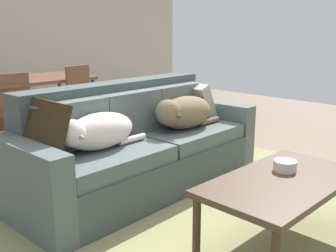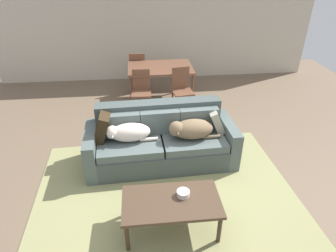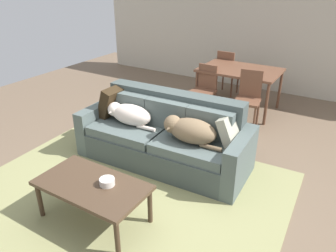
{
  "view_description": "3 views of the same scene",
  "coord_description": "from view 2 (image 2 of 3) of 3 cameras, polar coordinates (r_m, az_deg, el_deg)",
  "views": [
    {
      "loc": [
        -2.35,
        -2.23,
        1.37
      ],
      "look_at": [
        0.04,
        0.14,
        0.55
      ],
      "focal_mm": 42.16,
      "sensor_mm": 36.0,
      "label": 1
    },
    {
      "loc": [
        -0.48,
        -3.55,
        2.93
      ],
      "look_at": [
        -0.06,
        0.35,
        0.6
      ],
      "focal_mm": 31.46,
      "sensor_mm": 36.0,
      "label": 2
    },
    {
      "loc": [
        1.89,
        -3.0,
        2.4
      ],
      "look_at": [
        0.03,
        0.04,
        0.69
      ],
      "focal_mm": 35.0,
      "sensor_mm": 36.0,
      "label": 3
    }
  ],
  "objects": [
    {
      "name": "ground_plane",
      "position": [
        4.63,
        1.27,
        -8.58
      ],
      "size": [
        10.0,
        10.0,
        0.0
      ],
      "primitive_type": "plane",
      "color": "brown"
    },
    {
      "name": "back_partition",
      "position": [
        7.73,
        -2.48,
        18.89
      ],
      "size": [
        8.0,
        0.12,
        2.7
      ],
      "primitive_type": "cube",
      "color": "beige",
      "rests_on": "ground"
    },
    {
      "name": "area_rug",
      "position": [
        4.15,
        -0.16,
        -14.08
      ],
      "size": [
        3.71,
        3.12,
        0.01
      ],
      "primitive_type": "cube",
      "rotation": [
        0.0,
        0.0,
        0.04
      ],
      "color": "#91915D",
      "rests_on": "ground"
    },
    {
      "name": "couch",
      "position": [
        4.65,
        -1.36,
        -2.93
      ],
      "size": [
        2.33,
        0.97,
        0.92
      ],
      "rotation": [
        0.0,
        0.0,
        0.04
      ],
      "color": "#414C4A",
      "rests_on": "ground"
    },
    {
      "name": "dog_on_left_cushion",
      "position": [
        4.4,
        -7.79,
        -1.23
      ],
      "size": [
        0.76,
        0.34,
        0.28
      ],
      "rotation": [
        0.0,
        0.0,
        0.04
      ],
      "color": "silver",
      "rests_on": "couch"
    },
    {
      "name": "dog_on_right_cushion",
      "position": [
        4.43,
        4.36,
        -0.61
      ],
      "size": [
        0.79,
        0.39,
        0.3
      ],
      "rotation": [
        0.0,
        0.0,
        0.04
      ],
      "color": "#7A6347",
      "rests_on": "couch"
    },
    {
      "name": "throw_pillow_by_left_arm",
      "position": [
        4.52,
        -12.66,
        -0.02
      ],
      "size": [
        0.29,
        0.44,
        0.46
      ],
      "primitive_type": "cube",
      "rotation": [
        0.0,
        0.32,
        -0.02
      ],
      "color": "#2F2213",
      "rests_on": "couch"
    },
    {
      "name": "throw_pillow_by_right_arm",
      "position": [
        4.71,
        9.23,
        1.31
      ],
      "size": [
        0.27,
        0.39,
        0.39
      ],
      "primitive_type": "cube",
      "rotation": [
        0.0,
        -0.41,
        -0.02
      ],
      "color": "#ABAA93",
      "rests_on": "couch"
    },
    {
      "name": "coffee_table",
      "position": [
        3.54,
        0.66,
        -14.83
      ],
      "size": [
        1.14,
        0.62,
        0.46
      ],
      "color": "#483424",
      "rests_on": "ground"
    },
    {
      "name": "bowl_on_coffee_table",
      "position": [
        3.54,
        2.96,
        -12.91
      ],
      "size": [
        0.15,
        0.15,
        0.07
      ],
      "primitive_type": "cylinder",
      "color": "silver",
      "rests_on": "coffee_table"
    },
    {
      "name": "dining_table",
      "position": [
        6.55,
        -1.5,
        10.84
      ],
      "size": [
        1.4,
        0.96,
        0.77
      ],
      "color": "brown",
      "rests_on": "ground"
    },
    {
      "name": "dining_chair_near_left",
      "position": [
        6.1,
        -5.18,
        7.09
      ],
      "size": [
        0.42,
        0.42,
        0.89
      ],
      "rotation": [
        0.0,
        0.0,
        -0.06
      ],
      "color": "brown",
      "rests_on": "ground"
    },
    {
      "name": "dining_chair_near_right",
      "position": [
        6.09,
        2.68,
        7.38
      ],
      "size": [
        0.45,
        0.45,
        0.94
      ],
      "rotation": [
        0.0,
        0.0,
        0.14
      ],
      "color": "brown",
      "rests_on": "ground"
    },
    {
      "name": "dining_chair_far_left",
      "position": [
        7.19,
        -5.91,
        10.92
      ],
      "size": [
        0.41,
        0.41,
        0.92
      ],
      "rotation": [
        0.0,
        0.0,
        3.12
      ],
      "color": "brown",
      "rests_on": "ground"
    }
  ]
}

